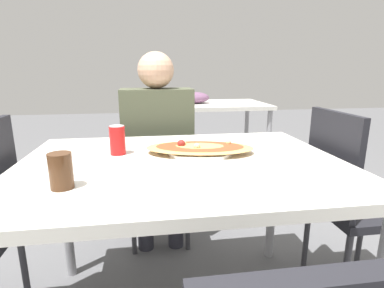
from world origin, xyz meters
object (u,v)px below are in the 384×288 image
chair_far_seated (158,161)px  person_seated (158,135)px  pizza_main (200,148)px  soda_can (117,140)px  dining_table (182,177)px  chair_side_right (349,196)px  drink_glass (61,171)px

chair_far_seated → person_seated: size_ratio=0.77×
pizza_main → soda_can: soda_can is taller
dining_table → soda_can: (-0.26, 0.14, 0.13)m
soda_can → chair_side_right: bearing=-2.5°
dining_table → chair_far_seated: (-0.07, 0.81, -0.17)m
pizza_main → soda_can: size_ratio=4.01×
dining_table → chair_side_right: (0.83, 0.09, -0.17)m
dining_table → person_seated: 0.70m
chair_far_seated → pizza_main: 0.77m
drink_glass → dining_table: bearing=29.8°
person_seated → chair_far_seated: bearing=-90.0°
dining_table → person_seated: size_ratio=1.04×
chair_far_seated → chair_side_right: bearing=141.3°
drink_glass → chair_far_seated: bearing=72.6°
person_seated → pizza_main: 0.62m
dining_table → drink_glass: bearing=-150.2°
chair_side_right → person_seated: (-0.90, 0.61, 0.20)m
drink_glass → soda_can: bearing=69.6°
soda_can → drink_glass: bearing=-110.4°
pizza_main → drink_glass: drink_glass is taller
dining_table → drink_glass: 0.48m
chair_side_right → pizza_main: size_ratio=1.89×
pizza_main → chair_far_seated: bearing=102.9°
chair_far_seated → chair_side_right: size_ratio=1.00×
chair_side_right → soda_can: chair_side_right is taller
pizza_main → person_seated: bearing=105.3°
pizza_main → drink_glass: size_ratio=4.48×
chair_side_right → drink_glass: bearing=-75.5°
person_seated → drink_glass: bearing=70.6°
soda_can → drink_glass: 0.39m
chair_far_seated → pizza_main: size_ratio=1.89×
chair_far_seated → chair_side_right: (0.90, -0.72, 0.00)m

